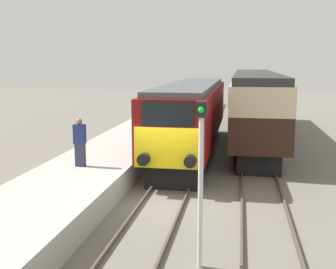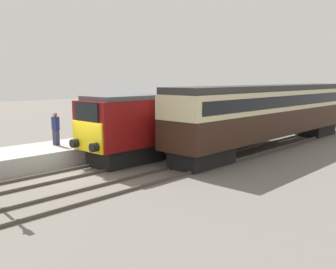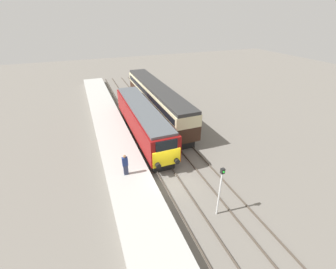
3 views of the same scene
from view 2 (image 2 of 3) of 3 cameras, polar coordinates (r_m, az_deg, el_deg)
ground_plane at (r=18.87m, az=-14.26°, el=-5.91°), size 120.00×120.00×0.00m
platform_left at (r=26.17m, az=-3.36°, el=-0.68°), size 3.50×50.00×0.87m
rails_near_track at (r=21.85m, az=-3.14°, el=-3.50°), size 1.51×60.00×0.14m
rails_far_track at (r=19.58m, az=3.76°, el=-4.92°), size 1.50×60.00×0.14m
locomotive at (r=23.87m, az=2.53°, el=2.48°), size 2.70×15.17×3.73m
passenger_carriage at (r=26.16m, az=15.65°, el=3.65°), size 2.75×19.56×4.18m
person_on_platform at (r=22.03m, az=-16.74°, el=0.84°), size 0.44×0.26×1.86m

